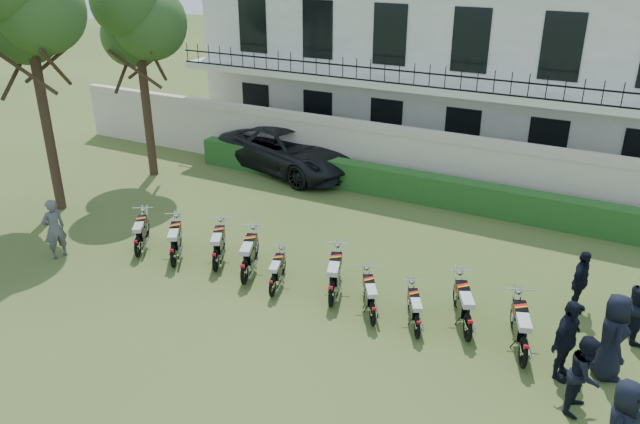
% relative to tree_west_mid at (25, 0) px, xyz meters
% --- Properties ---
extents(ground, '(100.00, 100.00, 0.00)m').
position_rel_tree_west_mid_xyz_m(ground, '(9.46, -1.00, -6.67)').
color(ground, '#3C5221').
rests_on(ground, ground).
extents(perimeter_wall, '(30.00, 0.35, 2.30)m').
position_rel_tree_west_mid_xyz_m(perimeter_wall, '(9.46, 7.00, -5.50)').
color(perimeter_wall, beige).
rests_on(perimeter_wall, ground).
extents(hedge, '(18.00, 0.60, 1.00)m').
position_rel_tree_west_mid_xyz_m(hedge, '(10.46, 6.20, -6.17)').
color(hedge, '#234819').
rests_on(hedge, ground).
extents(building, '(20.40, 9.60, 7.40)m').
position_rel_tree_west_mid_xyz_m(building, '(9.46, 12.96, -2.96)').
color(building, white).
rests_on(building, ground).
extents(tree_west_mid, '(3.40, 3.20, 8.82)m').
position_rel_tree_west_mid_xyz_m(tree_west_mid, '(0.00, 0.00, 0.00)').
color(tree_west_mid, '#473323').
rests_on(tree_west_mid, ground).
extents(tree_west_near, '(3.40, 3.20, 7.90)m').
position_rel_tree_west_mid_xyz_m(tree_west_near, '(0.50, 4.00, -0.78)').
color(tree_west_near, '#473323').
rests_on(tree_west_near, ground).
extents(motorcycle_0, '(1.09, 1.67, 1.04)m').
position_rel_tree_west_mid_xyz_m(motorcycle_0, '(4.77, -1.48, -6.19)').
color(motorcycle_0, black).
rests_on(motorcycle_0, ground).
extents(motorcycle_1, '(1.18, 1.73, 1.09)m').
position_rel_tree_west_mid_xyz_m(motorcycle_1, '(6.05, -1.48, -6.17)').
color(motorcycle_1, black).
rests_on(motorcycle_1, ground).
extents(motorcycle_2, '(1.03, 1.78, 1.07)m').
position_rel_tree_west_mid_xyz_m(motorcycle_2, '(7.21, -1.13, -6.17)').
color(motorcycle_2, black).
rests_on(motorcycle_2, ground).
extents(motorcycle_3, '(0.95, 1.96, 1.13)m').
position_rel_tree_west_mid_xyz_m(motorcycle_3, '(8.29, -1.33, -6.15)').
color(motorcycle_3, black).
rests_on(motorcycle_3, ground).
extents(motorcycle_4, '(0.70, 1.63, 0.92)m').
position_rel_tree_west_mid_xyz_m(motorcycle_4, '(9.26, -1.51, -6.24)').
color(motorcycle_4, black).
rests_on(motorcycle_4, ground).
extents(motorcycle_5, '(0.89, 1.98, 1.12)m').
position_rel_tree_west_mid_xyz_m(motorcycle_5, '(10.78, -1.23, -6.15)').
color(motorcycle_5, black).
rests_on(motorcycle_5, ground).
extents(motorcycle_6, '(1.01, 1.59, 0.98)m').
position_rel_tree_west_mid_xyz_m(motorcycle_6, '(12.00, -1.51, -6.22)').
color(motorcycle_6, black).
rests_on(motorcycle_6, ground).
extents(motorcycle_7, '(0.88, 1.52, 0.92)m').
position_rel_tree_west_mid_xyz_m(motorcycle_7, '(13.09, -1.51, -6.25)').
color(motorcycle_7, black).
rests_on(motorcycle_7, ground).
extents(motorcycle_8, '(1.03, 1.89, 1.12)m').
position_rel_tree_west_mid_xyz_m(motorcycle_8, '(14.13, -1.09, -6.15)').
color(motorcycle_8, black).
rests_on(motorcycle_8, ground).
extents(motorcycle_9, '(0.89, 2.02, 1.14)m').
position_rel_tree_west_mid_xyz_m(motorcycle_9, '(15.41, -1.46, -6.14)').
color(motorcycle_9, black).
rests_on(motorcycle_9, ground).
extents(suv, '(6.53, 4.24, 1.67)m').
position_rel_tree_west_mid_xyz_m(suv, '(4.85, 6.82, -5.83)').
color(suv, black).
rests_on(suv, ground).
extents(inspector, '(0.58, 0.73, 1.75)m').
position_rel_tree_west_mid_xyz_m(inspector, '(2.72, -2.51, -5.79)').
color(inspector, slate).
rests_on(inspector, ground).
extents(officer_1, '(0.74, 0.89, 1.65)m').
position_rel_tree_west_mid_xyz_m(officer_1, '(16.64, -2.26, -5.85)').
color(officer_1, black).
rests_on(officer_1, ground).
extents(officer_2, '(0.76, 1.14, 1.80)m').
position_rel_tree_west_mid_xyz_m(officer_2, '(16.18, -1.42, -5.77)').
color(officer_2, black).
rests_on(officer_2, ground).
extents(officer_3, '(0.88, 1.08, 1.90)m').
position_rel_tree_west_mid_xyz_m(officer_3, '(16.99, -0.92, -5.72)').
color(officer_3, black).
rests_on(officer_3, ground).
extents(officer_5, '(0.60, 1.00, 1.59)m').
position_rel_tree_west_mid_xyz_m(officer_5, '(16.12, 1.41, -5.87)').
color(officer_5, black).
rests_on(officer_5, ground).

